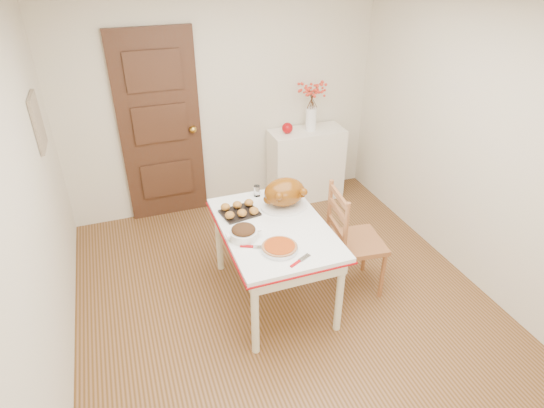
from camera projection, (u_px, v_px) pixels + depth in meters
name	position (u px, v px, depth m)	size (l,w,h in m)	color
floor	(288.00, 308.00, 3.97)	(3.50, 4.00, 0.00)	#4F300F
wall_back	(223.00, 101.00, 4.95)	(3.50, 0.00, 2.50)	beige
wall_left	(30.00, 225.00, 2.82)	(0.00, 4.00, 2.50)	beige
wall_right	(484.00, 148.00, 3.85)	(0.00, 4.00, 2.50)	beige
door_back	(161.00, 129.00, 4.84)	(0.85, 0.06, 2.06)	#3A2417
photo_board	(38.00, 122.00, 3.67)	(0.03, 0.35, 0.45)	tan
sideboard	(306.00, 164.00, 5.46)	(0.87, 0.38, 0.87)	white
kitchen_table	(274.00, 262.00, 3.92)	(0.86, 1.25, 0.75)	white
chair_oak	(356.00, 240.00, 3.97)	(0.45, 0.45, 1.02)	brown
berry_vase	(312.00, 107.00, 5.12)	(0.28, 0.28, 0.54)	white
apple	(287.00, 128.00, 5.14)	(0.12, 0.12, 0.12)	#9E070B
turkey_platter	(284.00, 194.00, 3.92)	(0.42, 0.34, 0.27)	#743D04
pumpkin_pie	(280.00, 247.00, 3.42)	(0.28, 0.28, 0.06)	#98340B
stuffing_dish	(244.00, 233.00, 3.55)	(0.28, 0.22, 0.11)	#4E2E17
rolls_tray	(240.00, 210.00, 3.87)	(0.30, 0.24, 0.08)	#B66F2D
pie_server	(300.00, 260.00, 3.32)	(0.21, 0.06, 0.01)	silver
carving_knife	(258.00, 247.00, 3.46)	(0.28, 0.07, 0.01)	silver
drinking_glass	(257.00, 191.00, 4.13)	(0.06, 0.06, 0.10)	white
shaker_pair	(287.00, 189.00, 4.17)	(0.09, 0.04, 0.09)	white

